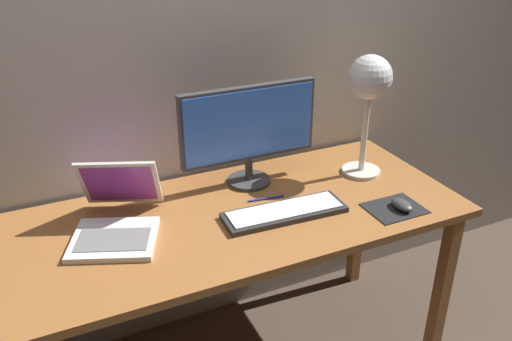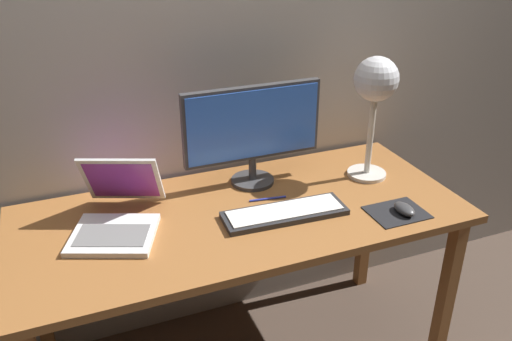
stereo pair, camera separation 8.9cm
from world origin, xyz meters
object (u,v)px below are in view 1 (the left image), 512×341
(pen, at_px, (266,198))
(mouse, at_px, (402,205))
(keyboard_main, at_px, (285,212))
(desk_lamp, at_px, (369,86))
(monitor, at_px, (249,128))
(laptop, at_px, (117,212))

(pen, bearing_deg, mouse, -33.71)
(keyboard_main, relative_size, pen, 3.19)
(mouse, bearing_deg, desk_lamp, 82.30)
(monitor, relative_size, mouse, 5.62)
(desk_lamp, height_order, pen, desk_lamp)
(laptop, height_order, desk_lamp, desk_lamp)
(desk_lamp, height_order, mouse, desk_lamp)
(laptop, bearing_deg, keyboard_main, -16.29)
(laptop, distance_m, mouse, 0.99)
(keyboard_main, relative_size, mouse, 4.65)
(mouse, bearing_deg, pen, 146.29)
(desk_lamp, xyz_separation_m, mouse, (-0.04, -0.31, -0.35))
(monitor, height_order, laptop, monitor)
(laptop, height_order, mouse, laptop)
(pen, bearing_deg, monitor, 90.35)
(laptop, bearing_deg, mouse, -17.85)
(keyboard_main, relative_size, desk_lamp, 0.92)
(keyboard_main, bearing_deg, desk_lamp, 20.55)
(monitor, xyz_separation_m, keyboard_main, (0.01, -0.28, -0.22))
(laptop, bearing_deg, desk_lamp, 0.27)
(monitor, relative_size, desk_lamp, 1.11)
(keyboard_main, bearing_deg, mouse, -19.95)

